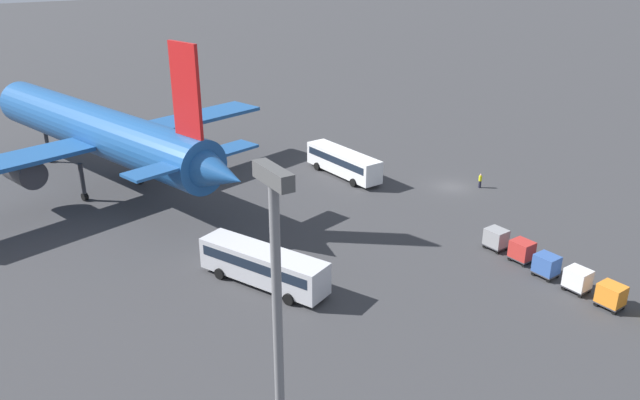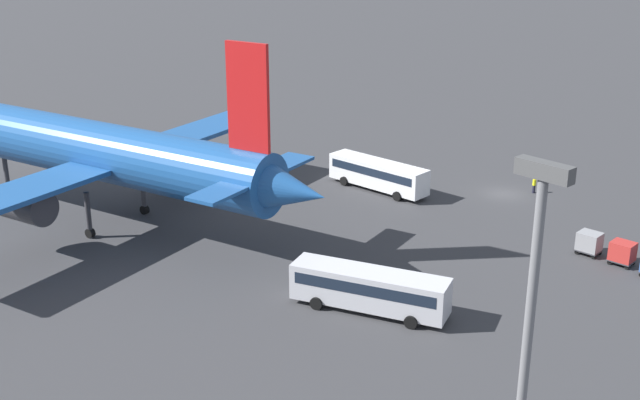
% 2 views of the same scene
% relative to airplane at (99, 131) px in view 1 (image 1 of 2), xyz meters
% --- Properties ---
extents(ground_plane, '(600.00, 600.00, 0.00)m').
position_rel_airplane_xyz_m(ground_plane, '(-21.24, -35.22, -7.08)').
color(ground_plane, '#38383A').
extents(airplane, '(49.18, 42.13, 18.81)m').
position_rel_airplane_xyz_m(airplane, '(0.00, 0.00, 0.00)').
color(airplane, '#1E5193').
rests_on(airplane, ground).
extents(shuttle_bus_near, '(12.01, 3.72, 3.19)m').
position_rel_airplane_xyz_m(shuttle_bus_near, '(-11.17, -26.33, -5.16)').
color(shuttle_bus_near, white).
rests_on(shuttle_bus_near, ground).
extents(shuttle_bus_far, '(12.12, 7.40, 3.23)m').
position_rel_airplane_xyz_m(shuttle_bus_far, '(-29.91, -5.52, -5.14)').
color(shuttle_bus_far, silver).
rests_on(shuttle_bus_far, ground).
extents(worker_person, '(0.38, 0.38, 1.74)m').
position_rel_airplane_xyz_m(worker_person, '(-23.21, -37.87, -6.21)').
color(worker_person, '#1E1E2D').
rests_on(worker_person, ground).
extents(cargo_cart_orange, '(2.12, 1.83, 2.06)m').
position_rel_airplane_xyz_m(cargo_cart_orange, '(-47.89, -27.26, -5.88)').
color(cargo_cart_orange, '#38383D').
rests_on(cargo_cart_orange, ground).
extents(cargo_cart_white, '(2.12, 1.83, 2.06)m').
position_rel_airplane_xyz_m(cargo_cart_white, '(-44.84, -27.17, -5.88)').
color(cargo_cart_white, '#38383D').
rests_on(cargo_cart_white, ground).
extents(cargo_cart_blue, '(2.12, 1.83, 2.06)m').
position_rel_airplane_xyz_m(cargo_cart_blue, '(-41.80, -26.99, -5.88)').
color(cargo_cart_blue, '#38383D').
rests_on(cargo_cart_blue, ground).
extents(cargo_cart_red, '(2.12, 1.83, 2.06)m').
position_rel_airplane_xyz_m(cargo_cart_red, '(-38.75, -27.36, -5.88)').
color(cargo_cart_red, '#38383D').
rests_on(cargo_cart_red, ground).
extents(cargo_cart_grey, '(2.12, 1.83, 2.06)m').
position_rel_airplane_xyz_m(cargo_cart_grey, '(-35.71, -27.26, -5.88)').
color(cargo_cart_grey, '#38383D').
rests_on(cargo_cart_grey, ground).
extents(light_pole, '(2.80, 0.70, 17.81)m').
position_rel_airplane_xyz_m(light_pole, '(-48.69, 2.99, 3.82)').
color(light_pole, slate).
rests_on(light_pole, ground).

